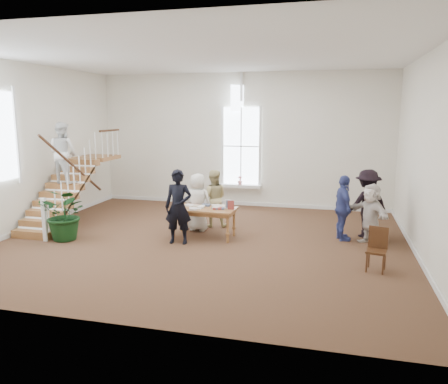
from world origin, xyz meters
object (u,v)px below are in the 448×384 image
(elderly_woman, at_px, (198,202))
(floor_plant, at_px, (66,214))
(side_chair, at_px, (377,247))
(police_officer, at_px, (178,207))
(woman_cluster_b, at_px, (367,204))
(woman_cluster_c, at_px, (370,214))
(person_yellow, at_px, (213,198))
(library_table, at_px, (204,211))
(woman_cluster_a, at_px, (343,208))

(elderly_woman, xyz_separation_m, floor_plant, (-2.94, -1.69, -0.12))
(side_chair, bearing_deg, police_officer, -177.52)
(woman_cluster_b, relative_size, side_chair, 1.96)
(elderly_woman, distance_m, woman_cluster_c, 4.46)
(police_officer, xyz_separation_m, person_yellow, (0.40, 1.75, -0.11))
(elderly_woman, xyz_separation_m, person_yellow, (0.30, 0.50, 0.02))
(police_officer, xyz_separation_m, floor_plant, (-2.84, -0.44, -0.25))
(library_table, bearing_deg, side_chair, -17.65)
(library_table, distance_m, woman_cluster_a, 3.51)
(police_officer, xyz_separation_m, side_chair, (4.57, -0.77, -0.42))
(police_officer, height_order, woman_cluster_c, police_officer)
(elderly_woman, relative_size, floor_plant, 1.17)
(woman_cluster_a, distance_m, woman_cluster_b, 0.75)
(police_officer, distance_m, elderly_woman, 1.26)
(woman_cluster_a, xyz_separation_m, woman_cluster_b, (0.60, 0.45, 0.05))
(police_officer, xyz_separation_m, woman_cluster_b, (4.52, 1.71, -0.04))
(elderly_woman, xyz_separation_m, woman_cluster_c, (4.46, -0.19, -0.03))
(police_officer, bearing_deg, elderly_woman, 80.48)
(person_yellow, relative_size, woman_cluster_c, 1.07)
(library_table, xyz_separation_m, elderly_woman, (-0.37, 0.59, 0.09))
(person_yellow, relative_size, side_chair, 1.80)
(woman_cluster_c, bearing_deg, woman_cluster_a, -144.18)
(elderly_woman, height_order, woman_cluster_b, woman_cluster_b)
(elderly_woman, xyz_separation_m, woman_cluster_a, (3.82, 0.01, 0.04))
(person_yellow, bearing_deg, floor_plant, 20.97)
(elderly_woman, height_order, person_yellow, person_yellow)
(elderly_woman, height_order, floor_plant, elderly_woman)
(person_yellow, distance_m, woman_cluster_c, 4.21)
(woman_cluster_b, bearing_deg, person_yellow, -28.48)
(police_officer, relative_size, woman_cluster_c, 1.21)
(woman_cluster_b, bearing_deg, floor_plant, -11.68)
(side_chair, bearing_deg, floor_plant, -170.52)
(library_table, relative_size, police_officer, 0.91)
(woman_cluster_c, xyz_separation_m, floor_plant, (-7.40, -1.50, -0.09))
(library_table, bearing_deg, elderly_woman, 123.39)
(floor_plant, xyz_separation_m, side_chair, (7.42, -0.34, -0.18))
(library_table, xyz_separation_m, woman_cluster_c, (4.09, 0.41, 0.06))
(woman_cluster_a, height_order, side_chair, woman_cluster_a)
(library_table, xyz_separation_m, floor_plant, (-3.31, -1.10, -0.02))
(person_yellow, height_order, woman_cluster_a, woman_cluster_a)
(police_officer, xyz_separation_m, woman_cluster_c, (4.56, 1.06, -0.16))
(library_table, bearing_deg, police_officer, -123.71)
(elderly_woman, bearing_deg, person_yellow, -118.10)
(police_officer, relative_size, side_chair, 2.04)
(woman_cluster_a, relative_size, side_chair, 1.85)
(woman_cluster_a, bearing_deg, person_yellow, 65.56)
(library_table, bearing_deg, woman_cluster_a, 11.52)
(person_yellow, relative_size, woman_cluster_b, 0.92)
(floor_plant, bearing_deg, police_officer, 8.76)
(woman_cluster_c, bearing_deg, elderly_woman, -129.24)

